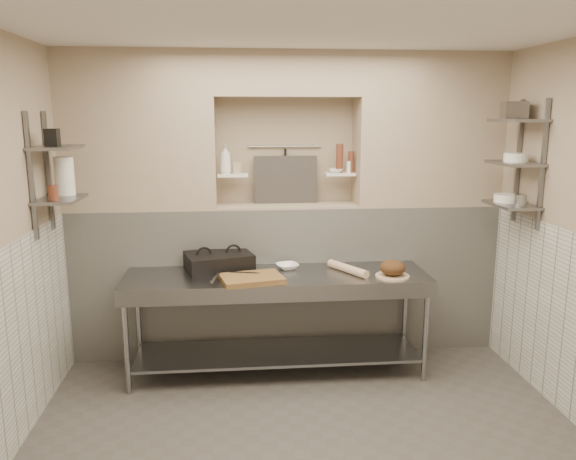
{
  "coord_description": "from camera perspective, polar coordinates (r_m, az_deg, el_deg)",
  "views": [
    {
      "loc": [
        -0.48,
        -3.43,
        2.25
      ],
      "look_at": [
        -0.07,
        0.9,
        1.35
      ],
      "focal_mm": 35.0,
      "sensor_mm": 36.0,
      "label": 1
    }
  ],
  "objects": [
    {
      "name": "floor",
      "position": [
        4.16,
        2.27,
        -21.9
      ],
      "size": [
        4.0,
        3.9,
        0.1
      ],
      "primitive_type": "cube",
      "color": "#4A4642",
      "rests_on": "ground"
    },
    {
      "name": "ceiling",
      "position": [
        3.52,
        2.68,
        21.49
      ],
      "size": [
        4.0,
        3.9,
        0.1
      ],
      "primitive_type": "cube",
      "color": "silver",
      "rests_on": "ground"
    },
    {
      "name": "wall_back",
      "position": [
        5.52,
        -0.37,
        2.83
      ],
      "size": [
        4.0,
        0.1,
        2.8
      ],
      "primitive_type": "cube",
      "color": "tan",
      "rests_on": "ground"
    },
    {
      "name": "wall_front",
      "position": [
        1.73,
        11.95,
        -17.97
      ],
      "size": [
        4.0,
        0.1,
        2.8
      ],
      "primitive_type": "cube",
      "color": "tan",
      "rests_on": "ground"
    },
    {
      "name": "backwall_lower",
      "position": [
        5.43,
        -0.12,
        -4.9
      ],
      "size": [
        4.0,
        0.4,
        1.4
      ],
      "primitive_type": "cube",
      "color": "silver",
      "rests_on": "floor"
    },
    {
      "name": "alcove_sill",
      "position": [
        5.27,
        -0.13,
        2.52
      ],
      "size": [
        1.3,
        0.4,
        0.02
      ],
      "primitive_type": "cube",
      "color": "tan",
      "rests_on": "backwall_lower"
    },
    {
      "name": "backwall_pillar_left",
      "position": [
        5.25,
        -14.89,
        9.67
      ],
      "size": [
        1.35,
        0.4,
        1.4
      ],
      "primitive_type": "cube",
      "color": "tan",
      "rests_on": "backwall_lower"
    },
    {
      "name": "backwall_pillar_right",
      "position": [
        5.49,
        13.99,
        9.78
      ],
      "size": [
        1.35,
        0.4,
        1.4
      ],
      "primitive_type": "cube",
      "color": "tan",
      "rests_on": "backwall_lower"
    },
    {
      "name": "backwall_header",
      "position": [
        5.22,
        -0.13,
        15.53
      ],
      "size": [
        1.3,
        0.4,
        0.4
      ],
      "primitive_type": "cube",
      "color": "tan",
      "rests_on": "backwall_lower"
    },
    {
      "name": "alcove_shelf_left",
      "position": [
        5.21,
        -5.64,
        5.57
      ],
      "size": [
        0.28,
        0.16,
        0.02
      ],
      "primitive_type": "cube",
      "color": "white",
      "rests_on": "backwall_lower"
    },
    {
      "name": "alcove_shelf_right",
      "position": [
        5.3,
        5.29,
        5.68
      ],
      "size": [
        0.28,
        0.16,
        0.02
      ],
      "primitive_type": "cube",
      "color": "white",
      "rests_on": "backwall_lower"
    },
    {
      "name": "utensil_rail",
      "position": [
        5.38,
        -0.3,
        8.49
      ],
      "size": [
        0.7,
        0.02,
        0.02
      ],
      "primitive_type": "cylinder",
      "rotation": [
        0.0,
        1.57,
        0.0
      ],
      "color": "gray",
      "rests_on": "wall_back"
    },
    {
      "name": "hanging_steel",
      "position": [
        5.37,
        -0.28,
        6.67
      ],
      "size": [
        0.02,
        0.02,
        0.3
      ],
      "primitive_type": "cylinder",
      "color": "black",
      "rests_on": "utensil_rail"
    },
    {
      "name": "splash_panel",
      "position": [
        5.34,
        -0.23,
        5.13
      ],
      "size": [
        0.6,
        0.08,
        0.45
      ],
      "primitive_type": "cube",
      "rotation": [
        -0.14,
        0.0,
        0.0
      ],
      "color": "#383330",
      "rests_on": "alcove_sill"
    },
    {
      "name": "shelf_rail_left_a",
      "position": [
        4.94,
        -23.14,
        5.52
      ],
      "size": [
        0.03,
        0.03,
        0.95
      ],
      "primitive_type": "cube",
      "color": "slate",
      "rests_on": "wall_left"
    },
    {
      "name": "shelf_rail_left_b",
      "position": [
        4.56,
        -24.64,
        4.96
      ],
      "size": [
        0.03,
        0.03,
        0.95
      ],
      "primitive_type": "cube",
      "color": "slate",
      "rests_on": "wall_left"
    },
    {
      "name": "wall_shelf_left_lower",
      "position": [
        4.73,
        -22.11,
        2.92
      ],
      "size": [
        0.3,
        0.5,
        0.02
      ],
      "primitive_type": "cube",
      "color": "slate",
      "rests_on": "wall_left"
    },
    {
      "name": "wall_shelf_left_upper",
      "position": [
        4.69,
        -22.48,
        7.75
      ],
      "size": [
        0.3,
        0.5,
        0.03
      ],
      "primitive_type": "cube",
      "color": "slate",
      "rests_on": "wall_left"
    },
    {
      "name": "shelf_rail_right_a",
      "position": [
        5.3,
        22.33,
        6.49
      ],
      "size": [
        0.03,
        0.03,
        1.05
      ],
      "primitive_type": "cube",
      "color": "slate",
      "rests_on": "wall_right"
    },
    {
      "name": "shelf_rail_right_b",
      "position": [
        4.95,
        24.46,
        6.01
      ],
      "size": [
        0.03,
        0.03,
        1.05
      ],
      "primitive_type": "cube",
      "color": "slate",
      "rests_on": "wall_right"
    },
    {
      "name": "wall_shelf_right_lower",
      "position": [
        5.1,
        21.72,
        2.4
      ],
      "size": [
        0.3,
        0.5,
        0.02
      ],
      "primitive_type": "cube",
      "color": "slate",
      "rests_on": "wall_right"
    },
    {
      "name": "wall_shelf_right_mid",
      "position": [
        5.06,
        22.01,
        6.31
      ],
      "size": [
        0.3,
        0.5,
        0.02
      ],
      "primitive_type": "cube",
      "color": "slate",
      "rests_on": "wall_right"
    },
    {
      "name": "wall_shelf_right_upper",
      "position": [
        5.05,
        22.32,
        10.26
      ],
      "size": [
        0.3,
        0.5,
        0.03
      ],
      "primitive_type": "cube",
      "color": "slate",
      "rests_on": "wall_right"
    },
    {
      "name": "prep_table",
      "position": [
        4.9,
        -1.12,
        -7.47
      ],
      "size": [
        2.6,
        0.7,
        0.9
      ],
      "color": "gray",
      "rests_on": "floor"
    },
    {
      "name": "panini_press",
      "position": [
        4.99,
        -7.03,
        -3.21
      ],
      "size": [
        0.64,
        0.54,
        0.15
      ],
      "rotation": [
        0.0,
        0.0,
        0.26
      ],
      "color": "black",
      "rests_on": "prep_table"
    },
    {
      "name": "cutting_board",
      "position": [
        4.64,
        -3.71,
        -4.95
      ],
      "size": [
        0.56,
        0.45,
        0.04
      ],
      "primitive_type": "cube",
      "rotation": [
        0.0,
        0.0,
        0.22
      ],
      "color": "brown",
      "rests_on": "prep_table"
    },
    {
      "name": "knife_blade",
      "position": [
        4.73,
        -4.44,
        -4.34
      ],
      "size": [
        0.26,
        0.08,
        0.01
      ],
      "primitive_type": "cube",
      "rotation": [
        0.0,
        0.0,
        -0.21
      ],
      "color": "gray",
      "rests_on": "cutting_board"
    },
    {
      "name": "tongs",
      "position": [
        4.59,
        -7.35,
        -4.76
      ],
      "size": [
        0.07,
        0.28,
        0.03
      ],
      "primitive_type": "cylinder",
      "rotation": [
        1.57,
        0.0,
        -0.17
      ],
      "color": "gray",
      "rests_on": "cutting_board"
    },
    {
      "name": "mixing_bowl",
      "position": [
        4.99,
        -0.07,
        -3.71
      ],
      "size": [
        0.24,
        0.24,
        0.05
      ],
      "primitive_type": "imported",
      "rotation": [
        0.0,
        0.0,
        0.29
      ],
      "color": "white",
      "rests_on": "prep_table"
    },
    {
      "name": "rolling_pin",
      "position": [
        4.9,
        6.09,
        -3.93
      ],
      "size": [
        0.3,
        0.44,
        0.07
      ],
      "primitive_type": "cylinder",
      "rotation": [
        1.57,
        0.0,
        0.53
      ],
      "color": "tan",
      "rests_on": "prep_table"
    },
    {
      "name": "bread_board",
      "position": [
        4.84,
        10.56,
        -4.62
      ],
      "size": [
        0.29,
        0.29,
        0.02
      ],
      "primitive_type": "cylinder",
      "color": "tan",
      "rests_on": "prep_table"
    },
    {
      "name": "bread_loaf",
      "position": [
        4.82,
        10.59,
        -3.78
      ],
      "size": [
        0.22,
        0.22,
        0.13
      ],
      "primitive_type": "ellipsoid",
      "color": "#4C2D19",
      "rests_on": "bread_board"
    },
    {
      "name": "bottle_soap",
      "position": [
        5.19,
        -6.37,
        7.16
      ],
      "size": [
        0.11,
        0.11,
        0.27
      ],
      "primitive_type": "imported",
      "rotation": [
        0.0,
        0.0,
        0.09
      ],
      "color": "white",
      "rests_on": "alcove_shelf_left"
    },
    {
      "name": "jar_alcove",
      "position": [
        5.22,
        -5.19,
        6.31
      ],
      "size": [
        0.07,
        0.07,
        0.11
      ],
      "primitive_type": "cube",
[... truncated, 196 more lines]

